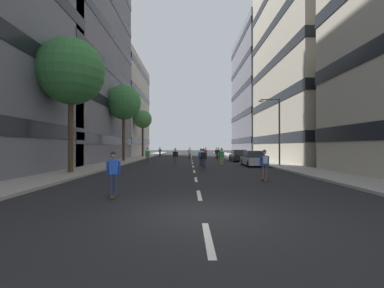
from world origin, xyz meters
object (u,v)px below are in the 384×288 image
at_px(skater_0, 201,157).
at_px(skater_6, 222,156).
at_px(streetlamp_right, 276,124).
at_px(skater_7, 219,152).
at_px(parked_car_mid, 253,159).
at_px(skater_1, 175,156).
at_px(street_tree_far, 143,120).
at_px(street_tree_mid, 71,72).
at_px(skater_10, 160,151).
at_px(street_tree_near, 124,103).
at_px(skater_2, 148,155).
at_px(skater_3, 204,158).
at_px(parked_car_near, 238,156).
at_px(skater_4, 217,153).
at_px(skater_9, 265,163).
at_px(skater_11, 190,152).
at_px(skater_8, 206,152).
at_px(skater_5, 113,172).

relative_size(skater_0, skater_6, 1.00).
bearing_deg(streetlamp_right, skater_7, 101.95).
xyz_separation_m(parked_car_mid, skater_1, (-7.79, 0.74, 0.29)).
bearing_deg(street_tree_far, street_tree_mid, -90.00).
relative_size(skater_7, skater_10, 1.00).
height_order(street_tree_far, skater_1, street_tree_far).
bearing_deg(skater_6, street_tree_far, 119.10).
xyz_separation_m(street_tree_near, skater_7, (13.17, 9.22, -6.52)).
bearing_deg(skater_2, street_tree_mid, -104.90).
bearing_deg(skater_7, skater_3, -99.91).
bearing_deg(parked_car_near, street_tree_far, 137.34).
relative_size(street_tree_mid, streetlamp_right, 1.45).
distance_m(skater_4, skater_9, 24.76).
xyz_separation_m(street_tree_mid, skater_10, (2.92, 30.52, -6.21)).
relative_size(street_tree_far, skater_11, 4.69).
bearing_deg(skater_2, skater_10, 91.55).
height_order(streetlamp_right, skater_9, streetlamp_right).
distance_m(parked_car_near, skater_1, 10.62).
height_order(parked_car_mid, streetlamp_right, streetlamp_right).
bearing_deg(skater_6, skater_1, 178.28).
bearing_deg(parked_car_near, skater_9, -96.22).
xyz_separation_m(parked_car_near, parked_car_mid, (0.00, -7.95, 0.00)).
xyz_separation_m(parked_car_mid, skater_2, (-11.34, 5.34, 0.29)).
relative_size(street_tree_far, skater_6, 4.69).
relative_size(skater_2, skater_3, 1.00).
height_order(street_tree_mid, skater_10, street_tree_mid).
bearing_deg(skater_4, parked_car_near, -68.69).
bearing_deg(skater_11, skater_9, -81.13).
bearing_deg(skater_1, skater_9, -64.22).
distance_m(street_tree_near, skater_9, 23.53).
xyz_separation_m(skater_0, skater_1, (-2.50, 2.79, -0.03)).
bearing_deg(streetlamp_right, skater_4, 107.02).
distance_m(skater_4, skater_7, 3.25).
relative_size(parked_car_near, street_tree_mid, 0.47).
distance_m(skater_6, skater_11, 15.59).
bearing_deg(skater_8, skater_5, -99.93).
distance_m(streetlamp_right, skater_4, 15.05).
distance_m(streetlamp_right, skater_9, 11.88).
relative_size(skater_3, skater_10, 1.00).
bearing_deg(skater_8, skater_0, -94.96).
bearing_deg(skater_1, skater_4, 66.68).
distance_m(skater_1, skater_4, 14.07).
xyz_separation_m(street_tree_near, skater_2, (3.40, -2.29, -6.55)).
bearing_deg(skater_5, parked_car_mid, 59.61).
height_order(parked_car_mid, skater_1, skater_1).
xyz_separation_m(skater_4, skater_7, (0.66, 3.19, 0.03)).
relative_size(parked_car_mid, skater_3, 2.47).
relative_size(street_tree_mid, skater_3, 5.31).
distance_m(street_tree_mid, skater_1, 12.43).
bearing_deg(street_tree_far, streetlamp_right, -52.53).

